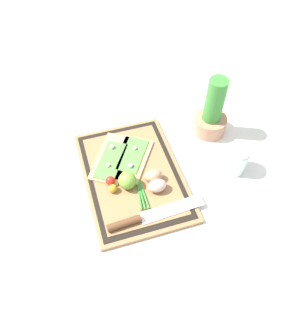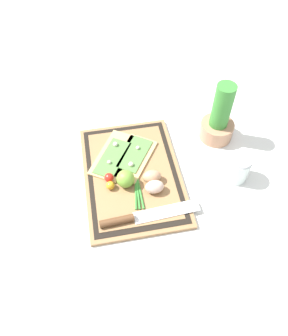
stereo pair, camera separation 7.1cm
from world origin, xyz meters
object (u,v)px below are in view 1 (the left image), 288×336
egg_brown (153,176)px  egg_pink (157,186)px  knife (140,218)px  herb_pot (212,115)px  pizza_slice_near (112,158)px  cherry_tomato_yellow (113,188)px  sauce_jar (235,161)px  cherry_tomato_red (110,181)px  lime (127,180)px  pizza_slice_far (132,158)px

egg_brown → egg_pink: size_ratio=1.00×
knife → egg_pink: size_ratio=5.12×
egg_pink → knife: bearing=-42.7°
egg_pink → herb_pot: (-0.20, 0.26, 0.04)m
pizza_slice_near → knife: size_ratio=0.76×
cherry_tomato_yellow → sauce_jar: 0.40m
knife → cherry_tomato_yellow: bearing=-156.5°
cherry_tomato_red → sauce_jar: size_ratio=0.31×
egg_pink → herb_pot: bearing=127.2°
cherry_tomato_red → egg_brown: bearing=79.4°
pizza_slice_near → cherry_tomato_red: cherry_tomato_red is taller
knife → cherry_tomato_yellow: (-0.12, -0.05, 0.01)m
cherry_tomato_red → sauce_jar: 0.40m
knife → sauce_jar: size_ratio=3.11×
egg_brown → sauce_jar: 0.27m
pizza_slice_near → cherry_tomato_yellow: size_ratio=8.49×
cherry_tomato_yellow → herb_pot: size_ratio=0.12×
cherry_tomato_red → cherry_tomato_yellow: 0.03m
cherry_tomato_red → knife: bearing=19.4°
knife → lime: 0.13m
egg_brown → lime: lime is taller
egg_brown → cherry_tomato_red: bearing=-100.6°
pizza_slice_far → egg_brown: egg_brown is taller
pizza_slice_near → egg_pink: bearing=33.6°
pizza_slice_near → egg_brown: egg_brown is taller
cherry_tomato_yellow → pizza_slice_far: bearing=139.4°
cherry_tomato_red → herb_pot: (-0.13, 0.39, 0.05)m
egg_pink → herb_pot: size_ratio=0.26×
pizza_slice_near → lime: 0.12m
pizza_slice_near → cherry_tomato_red: 0.10m
egg_brown → cherry_tomato_red: egg_brown is taller
lime → sauce_jar: 0.35m
pizza_slice_far → knife: bearing=-9.4°
pizza_slice_far → herb_pot: 0.32m
egg_brown → pizza_slice_near: bearing=-138.5°
knife → sauce_jar: sauce_jar is taller
cherry_tomato_yellow → herb_pot: herb_pot is taller
pizza_slice_far → lime: (0.10, -0.04, 0.02)m
pizza_slice_far → knife: size_ratio=0.71×
pizza_slice_near → cherry_tomato_yellow: cherry_tomato_yellow is taller
lime → cherry_tomato_yellow: 0.05m
pizza_slice_near → lime: lime is taller
egg_brown → sauce_jar: size_ratio=0.61×
herb_pot → egg_pink: bearing=-52.8°
lime → herb_pot: (-0.16, 0.35, 0.03)m
lime → pizza_slice_far: bearing=157.6°
lime → sauce_jar: size_ratio=0.58×
knife → egg_pink: (-0.09, 0.08, 0.01)m
knife → cherry_tomato_red: bearing=-160.6°
pizza_slice_far → sauce_jar: bearing=68.3°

